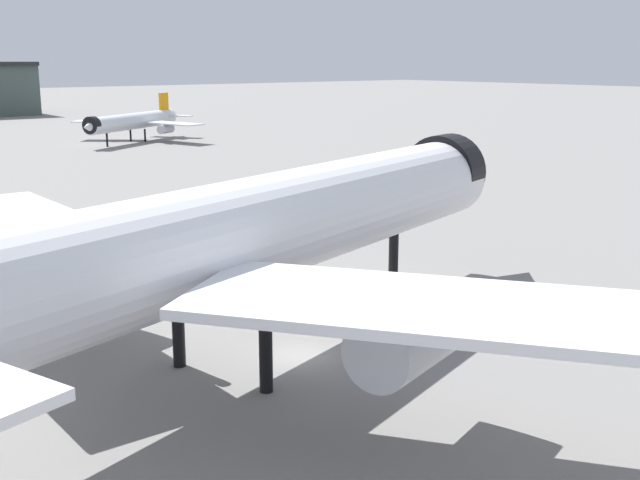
{
  "coord_description": "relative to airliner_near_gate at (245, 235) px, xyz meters",
  "views": [
    {
      "loc": [
        -26.61,
        -35.62,
        17.26
      ],
      "look_at": [
        3.85,
        2.79,
        6.02
      ],
      "focal_mm": 44.47,
      "sensor_mm": 36.0,
      "label": 1
    }
  ],
  "objects": [
    {
      "name": "airliner_far_taxiway",
      "position": [
        50.4,
        120.22,
        -3.36
      ],
      "size": [
        31.06,
        27.85,
        9.82
      ],
      "rotation": [
        0.0,
        0.0,
        3.7
      ],
      "color": "silver",
      "rests_on": "ground"
    },
    {
      "name": "ground",
      "position": [
        3.2,
        -0.6,
        -7.69
      ],
      "size": [
        900.0,
        900.0,
        0.0
      ],
      "primitive_type": "plane",
      "color": "slate"
    },
    {
      "name": "airliner_near_gate",
      "position": [
        0.0,
        0.0,
        0.0
      ],
      "size": [
        58.68,
        52.18,
        17.45
      ],
      "rotation": [
        0.0,
        0.0,
        0.3
      ],
      "color": "white",
      "rests_on": "ground"
    }
  ]
}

